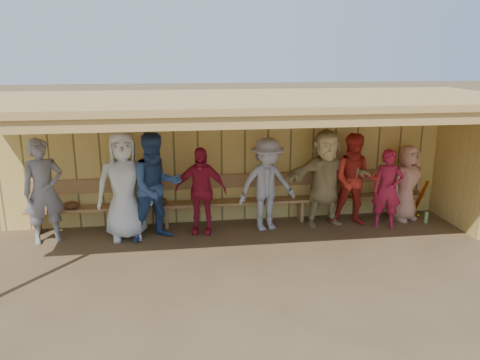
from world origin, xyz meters
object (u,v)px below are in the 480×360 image
(player_c, at_px, (156,187))
(player_e, at_px, (267,184))
(player_a, at_px, (44,191))
(player_b, at_px, (124,185))
(player_f, at_px, (325,178))
(player_extra, at_px, (355,180))
(player_h, at_px, (407,183))
(player_g, at_px, (388,189))
(player_d, at_px, (201,191))
(bench, at_px, (234,196))

(player_c, height_order, player_e, player_c)
(player_a, distance_m, player_b, 1.33)
(player_f, distance_m, player_extra, 0.56)
(player_c, bearing_deg, player_e, -15.25)
(player_h, bearing_deg, player_b, 159.87)
(player_a, distance_m, player_e, 3.86)
(player_b, relative_size, player_extra, 1.09)
(player_h, bearing_deg, player_g, -169.96)
(player_c, height_order, player_h, player_c)
(player_d, xyz_separation_m, bench, (0.66, 0.43, -0.26))
(player_c, relative_size, player_h, 1.27)
(player_g, bearing_deg, player_d, -164.51)
(player_e, distance_m, player_h, 2.78)
(player_a, relative_size, player_extra, 1.04)
(player_a, relative_size, player_h, 1.22)
(player_c, xyz_separation_m, player_e, (1.97, 0.20, -0.09))
(player_b, relative_size, player_e, 1.12)
(player_a, relative_size, player_e, 1.06)
(player_h, bearing_deg, bench, 152.53)
(bench, bearing_deg, player_f, -11.99)
(player_e, bearing_deg, player_d, 166.86)
(player_e, distance_m, player_extra, 1.67)
(bench, bearing_deg, player_extra, -10.95)
(player_c, relative_size, player_extra, 1.08)
(player_f, xyz_separation_m, player_g, (1.10, -0.30, -0.17))
(player_a, xyz_separation_m, player_b, (1.33, -0.01, 0.05))
(player_c, bearing_deg, player_g, -21.41)
(player_a, xyz_separation_m, player_f, (4.98, 0.13, 0.01))
(player_a, xyz_separation_m, player_e, (3.86, 0.06, -0.05))
(player_c, distance_m, player_f, 3.11)
(player_b, xyz_separation_m, player_c, (0.55, -0.12, -0.01))
(player_g, relative_size, player_h, 1.00)
(player_a, bearing_deg, player_h, -20.88)
(player_c, distance_m, player_e, 1.98)
(player_e, relative_size, player_h, 1.15)
(player_d, distance_m, player_g, 3.43)
(player_d, relative_size, player_e, 0.92)
(player_b, relative_size, player_f, 1.04)
(player_extra, bearing_deg, player_h, 24.68)
(player_b, xyz_separation_m, player_d, (1.32, 0.06, -0.17))
(player_e, bearing_deg, player_extra, -13.81)
(player_b, xyz_separation_m, player_e, (2.52, 0.07, -0.10))
(player_c, relative_size, player_d, 1.19)
(player_e, height_order, player_h, player_e)
(player_extra, bearing_deg, player_e, -161.90)
(player_a, relative_size, player_f, 0.99)
(player_g, height_order, bench, player_g)
(player_e, xyz_separation_m, player_f, (1.12, 0.07, 0.06))
(player_e, bearing_deg, player_g, -19.52)
(player_f, distance_m, player_h, 1.66)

